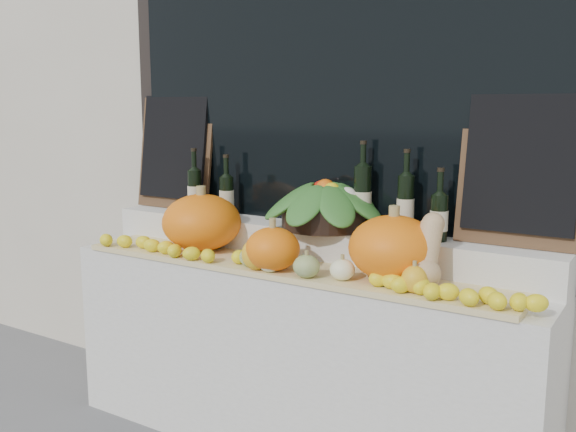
{
  "coord_description": "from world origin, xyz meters",
  "views": [
    {
      "loc": [
        1.49,
        -0.92,
        1.6
      ],
      "look_at": [
        0.0,
        1.45,
        1.12
      ],
      "focal_mm": 40.0,
      "sensor_mm": 36.0,
      "label": 1
    }
  ],
  "objects_px": {
    "butternut_squash": "(427,256)",
    "produce_bowl": "(325,204)",
    "pumpkin_left": "(202,222)",
    "pumpkin_right": "(393,248)",
    "wine_bottle_tall": "(362,198)"
  },
  "relations": [
    {
      "from": "butternut_squash",
      "to": "produce_bowl",
      "type": "relative_size",
      "value": 0.46
    },
    {
      "from": "produce_bowl",
      "to": "pumpkin_left",
      "type": "bearing_deg",
      "value": -160.07
    },
    {
      "from": "pumpkin_left",
      "to": "pumpkin_right",
      "type": "height_order",
      "value": "pumpkin_left"
    },
    {
      "from": "produce_bowl",
      "to": "wine_bottle_tall",
      "type": "xyz_separation_m",
      "value": [
        0.17,
        0.04,
        0.04
      ]
    },
    {
      "from": "wine_bottle_tall",
      "to": "pumpkin_right",
      "type": "bearing_deg",
      "value": -43.72
    },
    {
      "from": "pumpkin_right",
      "to": "produce_bowl",
      "type": "relative_size",
      "value": 0.59
    },
    {
      "from": "pumpkin_left",
      "to": "wine_bottle_tall",
      "type": "bearing_deg",
      "value": 18.13
    },
    {
      "from": "wine_bottle_tall",
      "to": "butternut_squash",
      "type": "bearing_deg",
      "value": -34.03
    },
    {
      "from": "pumpkin_right",
      "to": "wine_bottle_tall",
      "type": "bearing_deg",
      "value": 136.28
    },
    {
      "from": "pumpkin_right",
      "to": "butternut_squash",
      "type": "relative_size",
      "value": 1.27
    },
    {
      "from": "pumpkin_right",
      "to": "wine_bottle_tall",
      "type": "xyz_separation_m",
      "value": [
        -0.26,
        0.25,
        0.15
      ]
    },
    {
      "from": "butternut_squash",
      "to": "produce_bowl",
      "type": "bearing_deg",
      "value": 157.44
    },
    {
      "from": "pumpkin_right",
      "to": "butternut_squash",
      "type": "height_order",
      "value": "butternut_squash"
    },
    {
      "from": "pumpkin_left",
      "to": "pumpkin_right",
      "type": "relative_size",
      "value": 1.06
    },
    {
      "from": "butternut_squash",
      "to": "produce_bowl",
      "type": "xyz_separation_m",
      "value": [
        -0.59,
        0.24,
        0.12
      ]
    }
  ]
}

